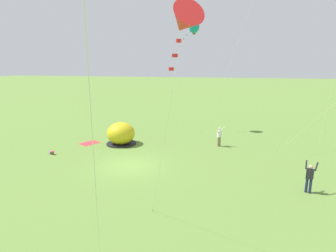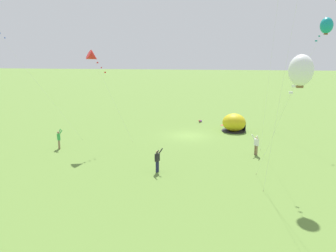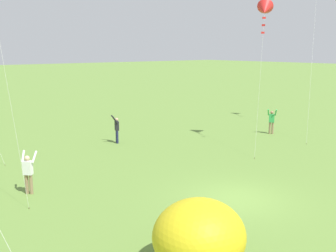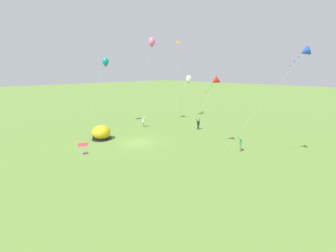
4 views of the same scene
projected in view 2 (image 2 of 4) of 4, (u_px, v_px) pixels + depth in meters
The scene contains 10 objects.
ground_plane at pixel (189, 136), 36.43m from camera, with size 300.00×300.00×0.00m, color olive.
popup_tent at pixel (234, 123), 38.30m from camera, with size 2.81×2.81×2.10m.
picnic_blanket at pixel (228, 125), 41.58m from camera, with size 1.70×1.30×0.01m, color #CC333D.
toddler_crawling at pixel (200, 121), 43.37m from camera, with size 0.44×0.53×0.32m.
person_watching_sky at pixel (157, 160), 25.06m from camera, with size 0.62×0.71×1.89m.
person_flying_kite at pixel (256, 144), 29.31m from camera, with size 0.69×0.71×1.89m.
person_center_field at pixel (59, 139), 31.19m from camera, with size 0.68×0.72×1.89m.
kite_teal at pixel (327, 26), 29.52m from camera, with size 3.64×7.25×12.13m.
kite_red at pixel (93, 57), 30.42m from camera, with size 3.90×2.87×9.31m.
kite_white at pixel (301, 71), 15.61m from camera, with size 1.36×8.11×8.92m.
Camera 2 is at (-2.74, 35.30, 8.96)m, focal length 35.00 mm.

